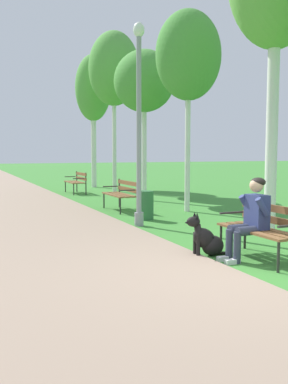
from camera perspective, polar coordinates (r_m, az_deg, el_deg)
ground_plane at (r=6.00m, az=13.97°, el=-10.55°), size 120.00×120.00×0.00m
park_bench_near at (r=6.74m, az=15.68°, el=-4.38°), size 0.55×1.50×0.85m
park_bench_mid at (r=11.92m, az=-3.00°, el=-0.04°), size 0.55×1.50×0.85m
park_bench_far at (r=17.14m, az=-8.99°, el=1.53°), size 0.55×1.50×0.85m
person_seated_on_near_bench at (r=6.62m, az=14.11°, el=-3.05°), size 0.74×0.49×1.25m
dog_black at (r=6.79m, az=8.40°, el=-6.34°), size 0.83×0.31×0.71m
lamp_post_near at (r=9.38m, az=-0.69°, el=9.26°), size 0.24×0.24×4.39m
birch_tree_third at (r=12.00m, az=5.96°, el=17.62°), size 1.80×1.61×5.41m
birch_tree_fourth at (r=14.66m, az=0.02°, el=14.53°), size 2.01×2.18×5.02m
birch_tree_fifth at (r=17.96m, az=-4.05°, el=16.07°), size 2.04×2.15×6.49m
birch_tree_sixth at (r=20.27m, az=-6.82°, el=13.50°), size 1.64×1.74×6.09m
litter_bin at (r=10.30m, az=0.28°, el=-1.79°), size 0.36×0.36×0.70m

